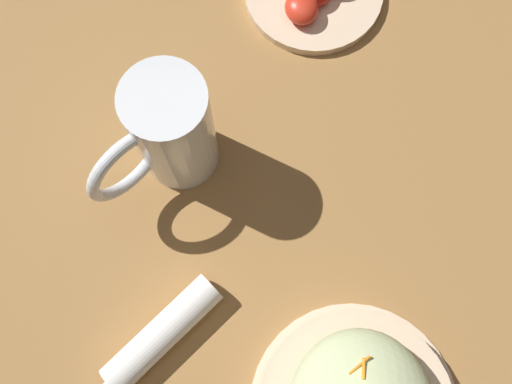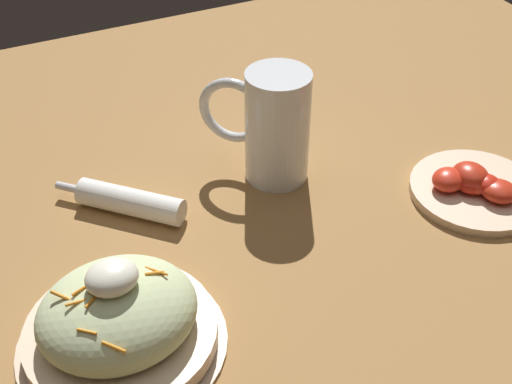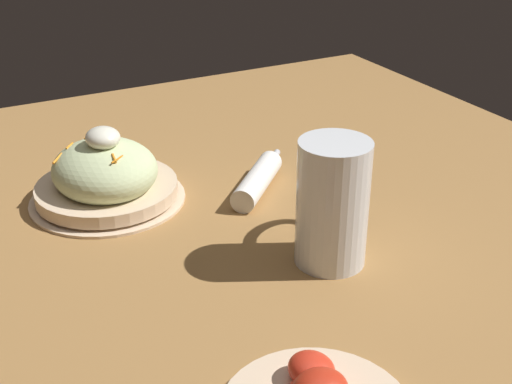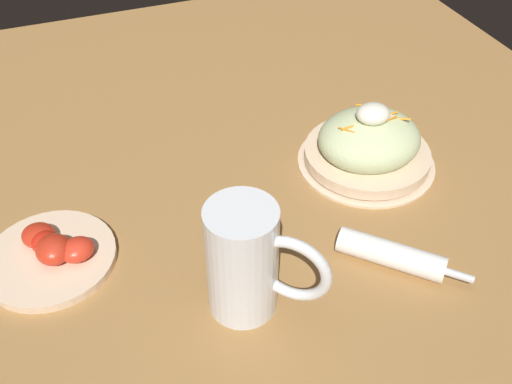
# 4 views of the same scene
# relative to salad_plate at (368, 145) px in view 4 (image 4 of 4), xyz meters

# --- Properties ---
(ground_plane) EXTENTS (1.43, 1.43, 0.00)m
(ground_plane) POSITION_rel_salad_plate_xyz_m (0.25, 0.02, -0.04)
(ground_plane) COLOR #9E703D
(salad_plate) EXTENTS (0.22, 0.22, 0.11)m
(salad_plate) POSITION_rel_salad_plate_xyz_m (0.00, 0.00, 0.00)
(salad_plate) COLOR beige
(salad_plate) RESTS_ON ground_plane
(beer_mug) EXTENTS (0.12, 0.12, 0.15)m
(beer_mug) POSITION_rel_salad_plate_xyz_m (0.27, 0.19, 0.04)
(beer_mug) COLOR white
(beer_mug) RESTS_ON ground_plane
(napkin_roll) EXTENTS (0.14, 0.14, 0.03)m
(napkin_roll) POSITION_rel_salad_plate_xyz_m (0.07, 0.20, -0.02)
(napkin_roll) COLOR white
(napkin_roll) RESTS_ON ground_plane
(tomato_plate) EXTENTS (0.17, 0.17, 0.04)m
(tomato_plate) POSITION_rel_salad_plate_xyz_m (0.49, 0.03, -0.02)
(tomato_plate) COLOR beige
(tomato_plate) RESTS_ON ground_plane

